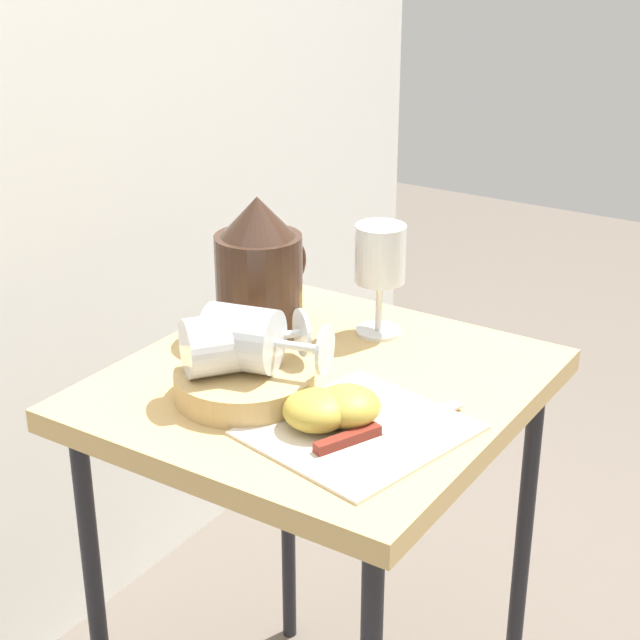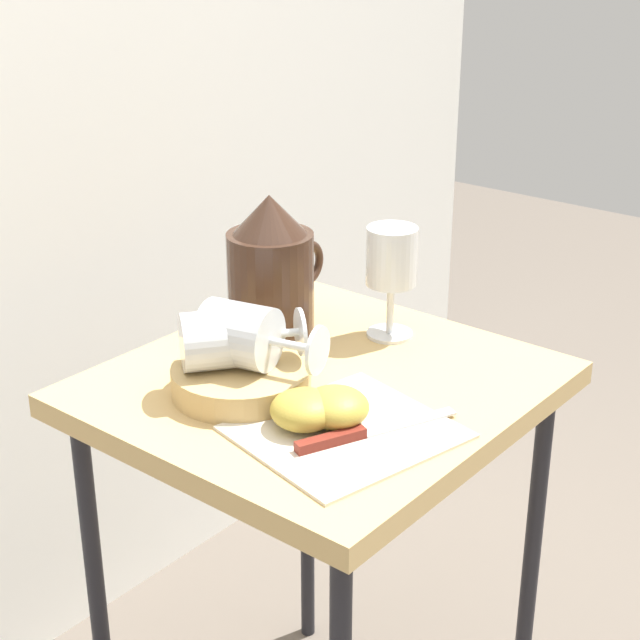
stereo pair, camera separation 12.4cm
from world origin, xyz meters
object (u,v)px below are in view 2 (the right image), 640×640
Objects in this scene: wine_glass_tipped_near at (220,339)px; knife at (354,435)px; table at (320,424)px; wine_glass_tipped_far at (242,335)px; apple_half_left at (304,410)px; basket_tray at (241,380)px; apple_half_right at (335,407)px; pitcher at (271,278)px; wine_glass_upright at (392,263)px.

knife is (0.01, -0.20, -0.06)m from wine_glass_tipped_near.
wine_glass_tipped_far reaches higher than table.
apple_half_left reaches higher than table.
basket_tray is 0.12m from apple_half_left.
apple_half_right is at bearing -87.85° from basket_tray.
apple_half_left is at bearing -93.06° from wine_glass_tipped_near.
apple_half_left is (-0.01, -0.14, -0.05)m from wine_glass_tipped_near.
basket_tray reaches higher than table.
table is 0.22m from pitcher.
wine_glass_tipped_near is at bearing 128.55° from basket_tray.
apple_half_left is (-0.19, -0.22, -0.05)m from pitcher.
apple_half_right is (0.01, -0.14, 0.01)m from basket_tray.
wine_glass_upright reaches higher than knife.
wine_glass_upright is at bearing -56.47° from pitcher.
table is 0.19m from wine_glass_tipped_near.
wine_glass_upright reaches higher than apple_half_right.
table is at bearing -32.65° from wine_glass_tipped_near.
wine_glass_tipped_far reaches higher than apple_half_right.
apple_half_right is at bearing -123.77° from pitcher.
apple_half_right reaches higher than knife.
pitcher is 2.52× the size of apple_half_left.
apple_half_right is at bearing -82.87° from wine_glass_tipped_near.
basket_tray is at bearing -167.50° from wine_glass_tipped_far.
apple_half_left is at bearing -100.55° from basket_tray.
wine_glass_tipped_far is at bearing 77.10° from apple_half_left.
table is at bearing 52.55° from knife.
wine_glass_tipped_near reaches higher than apple_half_right.
wine_glass_upright is 2.00× the size of apple_half_right.
knife is at bearing -77.19° from apple_half_left.
apple_half_right is 0.40× the size of knife.
pitcher is at bearing 57.93° from knife.
apple_half_right is (-0.09, -0.09, 0.09)m from table.
wine_glass_tipped_near is (-0.01, 0.02, 0.05)m from basket_tray.
wine_glass_upright is 0.30m from apple_half_left.
knife is at bearing -92.62° from basket_tray.
wine_glass_upright is 0.80× the size of knife.
table is 0.16m from apple_half_right.
wine_glass_upright reaches higher than table.
apple_half_right is (-0.16, -0.24, -0.05)m from pitcher.
wine_glass_tipped_far is at bearing -40.75° from wine_glass_tipped_near.
apple_half_left is 0.04m from apple_half_right.
wine_glass_tipped_near is 0.15m from apple_half_left.
wine_glass_tipped_near reaches higher than basket_tray.
wine_glass_tipped_near is at bearing 139.25° from wine_glass_tipped_far.
wine_glass_tipped_near is 0.21m from knife.
wine_glass_upright is (0.16, 0.01, 0.17)m from table.
table is at bearing -30.51° from wine_glass_tipped_far.
wine_glass_tipped_far reaches higher than wine_glass_tipped_near.
wine_glass_tipped_near is at bearing 147.35° from table.
pitcher reaches higher than apple_half_left.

